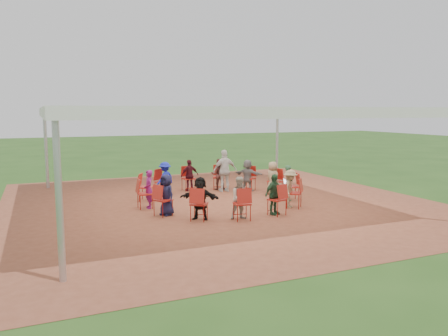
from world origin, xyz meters
name	(u,v)px	position (x,y,z in m)	size (l,w,h in m)	color
ground	(219,202)	(0.00, 0.00, 0.00)	(80.00, 80.00, 0.00)	#244916
dirt_patch	(219,202)	(0.00, 0.00, 0.01)	(13.00, 13.00, 0.00)	brown
tent	(219,128)	(0.00, 0.00, 2.37)	(10.33, 10.33, 3.00)	#B2B2B7
chair_0	(292,187)	(2.32, -0.62, 0.45)	(0.42, 0.44, 0.90)	#AD2017
chair_1	(275,182)	(2.34, 0.53, 0.45)	(0.42, 0.44, 0.90)	#AD2017
chair_2	(249,178)	(1.83, 1.56, 0.45)	(0.42, 0.44, 0.90)	#AD2017
chair_3	(219,177)	(0.90, 2.23, 0.45)	(0.42, 0.44, 0.90)	#AD2017
chair_4	(188,179)	(-0.24, 2.39, 0.45)	(0.42, 0.44, 0.90)	#AD2017
chair_5	(163,182)	(-1.33, 2.00, 0.45)	(0.42, 0.44, 0.90)	#AD2017
chair_6	(146,187)	(-2.11, 1.16, 0.45)	(0.42, 0.44, 0.90)	#AD2017
chair_7	(145,194)	(-2.40, 0.05, 0.45)	(0.42, 0.44, 0.90)	#AD2017
chair_8	(163,200)	(-2.15, -1.08, 0.45)	(0.42, 0.44, 0.90)	#AD2017
chair_9	(199,204)	(-1.40, -1.95, 0.45)	(0.42, 0.44, 0.90)	#AD2017
chair_10	(242,204)	(-0.34, -2.38, 0.45)	(0.42, 0.44, 0.90)	#AD2017
chair_11	(277,200)	(0.81, -2.26, 0.45)	(0.42, 0.44, 0.90)	#AD2017
chair_12	(294,193)	(1.77, -1.63, 0.45)	(0.42, 0.44, 0.90)	#AD2017
person_seated_0	(288,183)	(2.21, -0.59, 0.58)	(0.42, 0.28, 1.16)	#295334
person_seated_1	(273,178)	(2.23, 0.50, 0.58)	(0.57, 0.32, 1.16)	#9A8761
person_seated_2	(248,175)	(1.74, 1.48, 0.58)	(1.07, 0.40, 1.16)	gray
person_seated_3	(219,174)	(0.85, 2.12, 0.58)	(0.56, 0.32, 1.16)	#572C28
person_seated_4	(190,175)	(-0.23, 2.27, 0.58)	(0.68, 0.35, 1.16)	#421019
person_seated_5	(165,178)	(-1.26, 1.90, 0.58)	(0.75, 0.37, 1.16)	#1722B5
person_seated_6	(149,189)	(-2.28, 0.04, 0.58)	(0.42, 0.28, 1.16)	#7E186A
person_seated_7	(166,195)	(-2.04, -1.02, 0.58)	(0.57, 0.32, 1.16)	#171838
person_seated_8	(200,198)	(-1.33, -1.85, 0.58)	(1.07, 0.40, 1.16)	black
person_seated_9	(241,198)	(-0.32, -2.26, 0.58)	(0.56, 0.32, 1.16)	#AAA695
person_seated_10	(274,194)	(0.77, -2.15, 0.58)	(0.68, 0.35, 1.16)	#295334
person_seated_11	(290,189)	(1.68, -1.55, 0.58)	(0.75, 0.37, 1.16)	#9A8761
standing_person	(225,171)	(0.91, 1.67, 0.77)	(0.89, 0.46, 1.53)	silver
cable_coil	(208,195)	(0.03, 1.14, 0.02)	(0.47, 0.47, 0.03)	black
laptop	(284,184)	(2.05, -0.55, 0.56)	(0.35, 0.40, 0.23)	#B7B7BC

